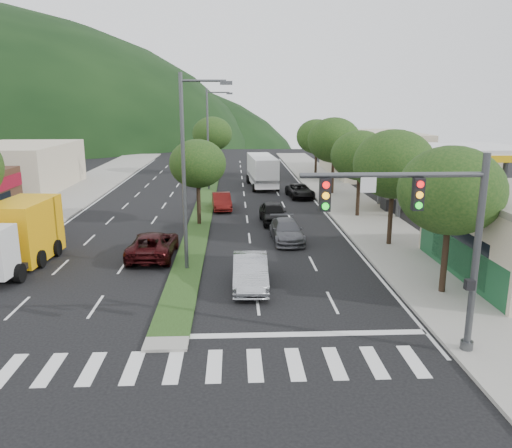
{
  "coord_description": "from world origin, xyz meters",
  "views": [
    {
      "loc": [
        2.51,
        -17.11,
        8.51
      ],
      "look_at": [
        3.76,
        10.46,
        1.85
      ],
      "focal_mm": 35.0,
      "sensor_mm": 36.0,
      "label": 1
    }
  ],
  "objects_px": {
    "streetlight_near": "(187,164)",
    "tree_r_c": "(360,156)",
    "tree_r_b": "(394,164)",
    "streetlight_mid": "(210,134)",
    "tree_r_d": "(334,140)",
    "traffic_signal": "(433,225)",
    "box_truck": "(19,237)",
    "motorhome": "(262,171)",
    "sedan_silver": "(250,272)",
    "car_queue_b": "(287,231)",
    "tree_med_far": "(212,134)",
    "car_queue_c": "(222,201)",
    "tree_r_a": "(451,191)",
    "car_queue_a": "(273,213)",
    "tree_r_e": "(317,137)",
    "suv_maroon": "(153,244)",
    "tree_med_near": "(198,164)",
    "car_queue_d": "(300,191)"
  },
  "relations": [
    {
      "from": "tree_r_a",
      "to": "car_queue_d",
      "type": "xyz_separation_m",
      "value": [
        -3.32,
        24.42,
        -4.19
      ]
    },
    {
      "from": "sedan_silver",
      "to": "car_queue_c",
      "type": "xyz_separation_m",
      "value": [
        -1.76,
        18.08,
        -0.08
      ]
    },
    {
      "from": "streetlight_near",
      "to": "streetlight_mid",
      "type": "height_order",
      "value": "same"
    },
    {
      "from": "tree_r_a",
      "to": "tree_med_far",
      "type": "xyz_separation_m",
      "value": [
        -12.0,
        40.0,
        0.19
      ]
    },
    {
      "from": "streetlight_near",
      "to": "tree_r_c",
      "type": "bearing_deg",
      "value": 45.49
    },
    {
      "from": "car_queue_a",
      "to": "tree_med_far",
      "type": "bearing_deg",
      "value": 98.79
    },
    {
      "from": "suv_maroon",
      "to": "car_queue_d",
      "type": "xyz_separation_m",
      "value": [
        10.79,
        18.02,
        -0.1
      ]
    },
    {
      "from": "tree_r_c",
      "to": "tree_r_d",
      "type": "xyz_separation_m",
      "value": [
        0.0,
        10.0,
        0.43
      ]
    },
    {
      "from": "tree_r_d",
      "to": "suv_maroon",
      "type": "distance_m",
      "value": 24.55
    },
    {
      "from": "tree_med_near",
      "to": "suv_maroon",
      "type": "relative_size",
      "value": 1.15
    },
    {
      "from": "car_queue_a",
      "to": "traffic_signal",
      "type": "bearing_deg",
      "value": -82.71
    },
    {
      "from": "suv_maroon",
      "to": "tree_r_a",
      "type": "bearing_deg",
      "value": 156.45
    },
    {
      "from": "streetlight_mid",
      "to": "tree_r_d",
      "type": "bearing_deg",
      "value": -14.27
    },
    {
      "from": "car_queue_c",
      "to": "car_queue_b",
      "type": "bearing_deg",
      "value": -71.7
    },
    {
      "from": "tree_r_d",
      "to": "box_truck",
      "type": "relative_size",
      "value": 1.01
    },
    {
      "from": "tree_r_e",
      "to": "car_queue_a",
      "type": "xyz_separation_m",
      "value": [
        -6.62,
        -21.58,
        -4.14
      ]
    },
    {
      "from": "traffic_signal",
      "to": "sedan_silver",
      "type": "bearing_deg",
      "value": 129.98
    },
    {
      "from": "car_queue_b",
      "to": "car_queue_c",
      "type": "relative_size",
      "value": 1.11
    },
    {
      "from": "tree_r_c",
      "to": "streetlight_near",
      "type": "xyz_separation_m",
      "value": [
        -11.79,
        -12.0,
        0.84
      ]
    },
    {
      "from": "box_truck",
      "to": "tree_r_c",
      "type": "bearing_deg",
      "value": -148.57
    },
    {
      "from": "sedan_silver",
      "to": "car_queue_b",
      "type": "height_order",
      "value": "sedan_silver"
    },
    {
      "from": "tree_r_e",
      "to": "tree_med_near",
      "type": "relative_size",
      "value": 1.11
    },
    {
      "from": "tree_r_e",
      "to": "car_queue_b",
      "type": "distance_m",
      "value": 27.61
    },
    {
      "from": "traffic_signal",
      "to": "tree_r_e",
      "type": "distance_m",
      "value": 41.65
    },
    {
      "from": "traffic_signal",
      "to": "streetlight_mid",
      "type": "distance_m",
      "value": 35.66
    },
    {
      "from": "tree_r_e",
      "to": "car_queue_c",
      "type": "relative_size",
      "value": 1.61
    },
    {
      "from": "traffic_signal",
      "to": "tree_r_d",
      "type": "xyz_separation_m",
      "value": [
        2.97,
        31.54,
        0.54
      ]
    },
    {
      "from": "tree_med_near",
      "to": "motorhome",
      "type": "relative_size",
      "value": 0.7
    },
    {
      "from": "tree_r_a",
      "to": "motorhome",
      "type": "xyz_separation_m",
      "value": [
        -6.5,
        30.81,
        -3.1
      ]
    },
    {
      "from": "traffic_signal",
      "to": "box_truck",
      "type": "xyz_separation_m",
      "value": [
        -18.03,
        10.69,
        -3.03
      ]
    },
    {
      "from": "tree_med_far",
      "to": "suv_maroon",
      "type": "bearing_deg",
      "value": -93.59
    },
    {
      "from": "tree_r_b",
      "to": "car_queue_c",
      "type": "xyz_separation_m",
      "value": [
        -10.5,
        11.42,
        -4.35
      ]
    },
    {
      "from": "suv_maroon",
      "to": "car_queue_b",
      "type": "xyz_separation_m",
      "value": [
        7.94,
        3.02,
        -0.06
      ]
    },
    {
      "from": "tree_r_a",
      "to": "car_queue_d",
      "type": "relative_size",
      "value": 1.47
    },
    {
      "from": "tree_r_a",
      "to": "car_queue_a",
      "type": "distance_m",
      "value": 16.38
    },
    {
      "from": "tree_med_near",
      "to": "box_truck",
      "type": "relative_size",
      "value": 0.85
    },
    {
      "from": "car_queue_a",
      "to": "car_queue_d",
      "type": "relative_size",
      "value": 0.98
    },
    {
      "from": "tree_r_b",
      "to": "sedan_silver",
      "type": "relative_size",
      "value": 1.5
    },
    {
      "from": "tree_r_d",
      "to": "motorhome",
      "type": "bearing_deg",
      "value": 143.52
    },
    {
      "from": "streetlight_mid",
      "to": "car_queue_b",
      "type": "height_order",
      "value": "streetlight_mid"
    },
    {
      "from": "tree_r_a",
      "to": "streetlight_mid",
      "type": "xyz_separation_m",
      "value": [
        -11.79,
        29.0,
        0.76
      ]
    },
    {
      "from": "tree_r_b",
      "to": "motorhome",
      "type": "distance_m",
      "value": 23.95
    },
    {
      "from": "tree_r_b",
      "to": "tree_r_c",
      "type": "distance_m",
      "value": 8.01
    },
    {
      "from": "streetlight_mid",
      "to": "motorhome",
      "type": "bearing_deg",
      "value": 18.84
    },
    {
      "from": "tree_med_far",
      "to": "car_queue_c",
      "type": "distance_m",
      "value": 21.08
    },
    {
      "from": "traffic_signal",
      "to": "tree_r_e",
      "type": "relative_size",
      "value": 1.04
    },
    {
      "from": "streetlight_near",
      "to": "car_queue_a",
      "type": "xyz_separation_m",
      "value": [
        5.17,
        10.42,
        -4.83
      ]
    },
    {
      "from": "tree_r_d",
      "to": "car_queue_c",
      "type": "distance_m",
      "value": 13.18
    },
    {
      "from": "streetlight_mid",
      "to": "suv_maroon",
      "type": "distance_m",
      "value": 23.23
    },
    {
      "from": "tree_r_a",
      "to": "sedan_silver",
      "type": "bearing_deg",
      "value": 171.26
    }
  ]
}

